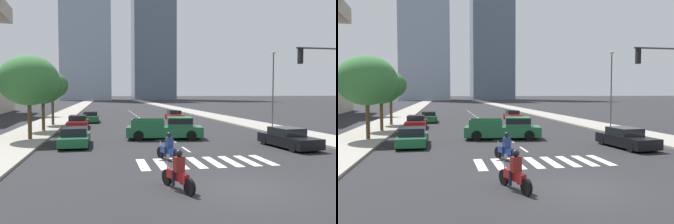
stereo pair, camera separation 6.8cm
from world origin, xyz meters
TOP-DOWN VIEW (x-y plane):
  - ground_plane at (0.00, 0.00)m, footprint 800.00×800.00m
  - sidewalk_east at (11.09, 30.00)m, footprint 4.00×260.00m
  - sidewalk_west at (-11.09, 30.00)m, footprint 4.00×260.00m
  - crosswalk_near at (0.00, 4.80)m, footprint 6.75×2.81m
  - lane_divider_center at (0.00, 32.80)m, footprint 0.14×50.00m
  - motorcycle_lead at (-1.73, 5.61)m, footprint 1.04×2.07m
  - motorcycle_trailing at (-2.42, 0.20)m, footprint 0.98×2.10m
  - pickup_truck at (-0.18, 13.69)m, footprint 5.90×2.73m
  - sedan_black_0 at (6.58, 8.28)m, footprint 2.19×4.71m
  - sedan_green_1 at (-6.88, 11.59)m, footprint 1.90×4.45m
  - sedan_red_2 at (4.04, 31.69)m, footprint 1.78×4.79m
  - sedan_red_3 at (-7.47, 23.14)m, footprint 1.91×4.55m
  - sedan_green_4 at (-6.49, 30.19)m, footprint 1.85×4.40m
  - street_lamp_east at (11.39, 19.49)m, footprint 0.50×0.24m
  - street_tree_nearest at (-10.29, 14.63)m, footprint 4.28×4.28m
  - street_tree_second at (-10.29, 20.39)m, footprint 3.70×3.70m
  - street_tree_third at (-10.29, 26.24)m, footprint 3.28×3.28m
  - office_tower_left_skyline at (-12.97, 166.44)m, footprint 23.91×25.07m
  - office_tower_center_skyline at (21.70, 173.19)m, footprint 21.79×22.15m

SIDE VIEW (x-z plane):
  - ground_plane at x=0.00m, z-range 0.00..0.00m
  - lane_divider_center at x=0.00m, z-range 0.00..0.01m
  - crosswalk_near at x=0.00m, z-range 0.00..0.01m
  - sidewalk_east at x=11.09m, z-range 0.00..0.15m
  - sidewalk_west at x=-11.09m, z-range 0.00..0.15m
  - sedan_green_1 at x=-6.88m, z-range -0.05..1.19m
  - motorcycle_trailing at x=-2.42m, z-range -0.16..1.33m
  - motorcycle_lead at x=-1.73m, z-range -0.16..1.33m
  - sedan_red_2 at x=4.04m, z-range -0.05..1.21m
  - sedan_black_0 at x=6.58m, z-range -0.05..1.23m
  - sedan_green_4 at x=-6.49m, z-range -0.05..1.24m
  - sedan_red_3 at x=-7.47m, z-range -0.05..1.26m
  - pickup_truck at x=-0.18m, z-range -0.02..1.65m
  - street_tree_second at x=-10.29m, z-range 1.33..6.87m
  - street_tree_third at x=-10.29m, z-range 1.52..7.10m
  - street_tree_nearest at x=-10.29m, z-range 1.36..7.45m
  - street_lamp_east at x=11.39m, z-range 0.75..8.14m
  - office_tower_left_skyline at x=-12.97m, z-range -0.53..97.28m
  - office_tower_center_skyline at x=21.70m, z-range -6.20..106.02m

